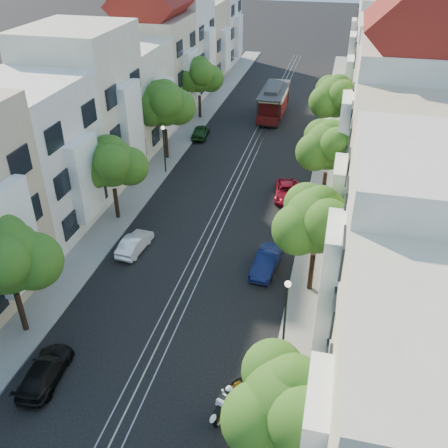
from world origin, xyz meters
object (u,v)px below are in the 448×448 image
Objects in this scene: tree_w_c at (164,104)px; sportbike_rider at (226,400)px; tree_e_c at (329,147)px; cable_car at (274,100)px; tree_e_a at (290,405)px; parked_car_w_mid at (135,243)px; tree_w_a at (7,259)px; tree_w_d at (199,76)px; lamp_east at (286,305)px; parked_car_e_far at (287,191)px; lamp_west at (164,142)px; tree_w_b at (112,164)px; tree_e_b at (318,222)px; parked_car_w_near at (45,371)px; parked_car_w_far at (201,132)px; parked_car_e_mid at (267,262)px; tree_e_d at (337,98)px.

sportbike_rider is at bearing -65.71° from tree_w_c.
tree_e_c reaches higher than cable_car.
tree_e_a is 18.20m from parked_car_w_mid.
tree_w_c reaches higher than tree_w_a.
tree_w_d is at bearing 90.00° from tree_w_a.
lamp_east is (-0.96, 7.02, -1.55)m from tree_e_a.
tree_w_d is at bearing 118.71° from parked_car_e_far.
parked_car_w_mid is at bearing -83.88° from tree_w_d.
lamp_west is 17.72m from cable_car.
tree_w_b is at bearing 148.14° from sportbike_rider.
tree_e_b is 1.73× the size of parked_car_w_near.
cable_car reaches higher than parked_car_w_far.
tree_w_b is (-14.40, -6.00, -0.20)m from tree_e_c.
tree_e_b is at bearing -82.66° from parked_car_e_far.
tree_w_c is 1.09× the size of tree_w_d.
tree_w_b is at bearing 169.06° from parked_car_e_mid.
tree_e_c is 19.75m from cable_car.
tree_w_c is (0.00, 11.00, 0.67)m from tree_w_b.
tree_e_a is at bearing -82.21° from lamp_east.
tree_w_b is at bearing -90.00° from tree_w_c.
tree_e_a is at bearing -90.00° from tree_e_b.
tree_w_d is 6.86m from parked_car_w_far.
tree_e_b is 1.07× the size of tree_w_b.
parked_car_w_near is (-8.81, -0.11, -0.33)m from sportbike_rider.
lamp_west is 25.10m from sportbike_rider.
parked_car_w_far is (-10.00, 20.24, 0.01)m from parked_car_e_mid.
tree_e_c is 15.60m from tree_w_b.
tree_w_d is 14.11m from lamp_west.
tree_e_b is at bearing -43.85° from lamp_west.
tree_e_b is at bearing -19.48° from parked_car_e_mid.
lamp_east is at bearing 87.49° from sportbike_rider.
tree_w_b is at bearing -106.89° from cable_car.
lamp_west reaches higher than parked_car_e_mid.
tree_e_c is at bearing -48.01° from tree_w_d.
parked_car_w_mid is at bearing -79.35° from tree_w_c.
sportbike_rider is at bearing -83.75° from cable_car.
tree_w_a is 21.83m from parked_car_e_far.
parked_car_e_far is 13.03m from parked_car_w_mid.
tree_e_d reaches higher than parked_car_w_near.
cable_car is 2.25× the size of parked_car_w_far.
tree_w_a is 1.86× the size of parked_car_w_far.
tree_w_a is 3.15× the size of sportbike_rider.
parked_car_w_near is 31.35m from parked_car_w_far.
parked_car_w_far reaches higher than parked_car_w_mid.
parked_car_w_far is at bearing -178.35° from tree_e_d.
parked_car_w_mid is (-8.80, 0.05, -0.05)m from parked_car_e_mid.
parked_car_w_far is (-1.20, 31.33, 0.05)m from parked_car_w_near.
lamp_west is (-13.56, -8.98, -2.02)m from tree_e_d.
tree_e_c is 1.92× the size of parked_car_w_mid.
parked_car_e_mid is (-1.90, 6.37, -2.24)m from lamp_east.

